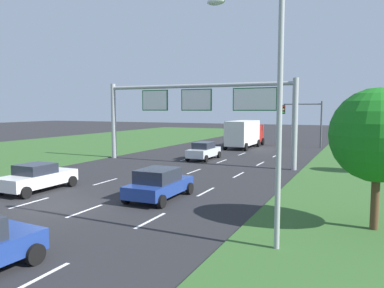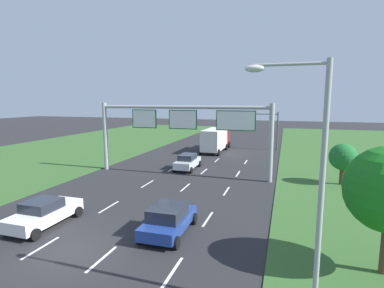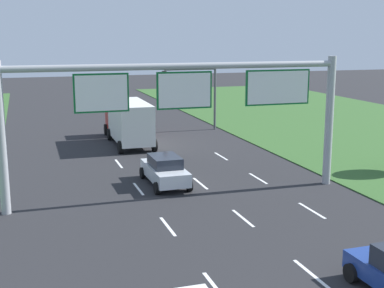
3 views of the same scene
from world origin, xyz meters
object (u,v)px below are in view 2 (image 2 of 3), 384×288
(car_lead_silver, at_px, (44,213))
(roadside_tree_mid, at_px, (343,157))
(car_mid_lane, at_px, (187,162))
(traffic_light_mast, at_px, (264,123))
(street_lamp, at_px, (310,169))
(box_truck, at_px, (216,139))
(sign_gantry, at_px, (184,125))
(car_near_red, at_px, (169,219))

(car_lead_silver, bearing_deg, roadside_tree_mid, 38.98)
(car_mid_lane, xyz_separation_m, roadside_tree_mid, (14.53, -1.69, 1.62))
(traffic_light_mast, distance_m, street_lamp, 35.36)
(car_lead_silver, height_order, box_truck, box_truck)
(car_mid_lane, relative_size, box_truck, 0.51)
(box_truck, distance_m, sign_gantry, 14.77)
(car_lead_silver, distance_m, sign_gantry, 14.83)
(box_truck, height_order, roadside_tree_mid, roadside_tree_mid)
(car_mid_lane, bearing_deg, traffic_light_mast, 66.32)
(car_near_red, height_order, roadside_tree_mid, roadside_tree_mid)
(box_truck, relative_size, sign_gantry, 0.50)
(box_truck, relative_size, street_lamp, 1.01)
(car_mid_lane, xyz_separation_m, traffic_light_mast, (6.70, 15.65, 3.04))
(car_near_red, distance_m, street_lamp, 9.11)
(box_truck, distance_m, street_lamp, 33.19)
(traffic_light_mast, bearing_deg, car_lead_silver, -107.64)
(car_near_red, height_order, traffic_light_mast, traffic_light_mast)
(car_lead_silver, xyz_separation_m, roadside_tree_mid, (17.95, 14.50, 1.66))
(sign_gantry, distance_m, street_lamp, 19.72)
(car_near_red, distance_m, box_truck, 27.15)
(box_truck, bearing_deg, car_mid_lane, -90.84)
(car_near_red, height_order, sign_gantry, sign_gantry)
(car_lead_silver, distance_m, roadside_tree_mid, 23.14)
(street_lamp, bearing_deg, sign_gantry, 120.59)
(car_mid_lane, bearing_deg, car_near_red, -76.03)
(car_near_red, relative_size, sign_gantry, 0.25)
(box_truck, bearing_deg, sign_gantry, -88.54)
(car_lead_silver, relative_size, traffic_light_mast, 0.80)
(car_near_red, bearing_deg, roadside_tree_mid, 50.62)
(car_near_red, bearing_deg, box_truck, 96.89)
(box_truck, distance_m, roadside_tree_mid, 19.69)
(sign_gantry, height_order, roadside_tree_mid, sign_gantry)
(sign_gantry, bearing_deg, traffic_light_mast, 71.18)
(car_mid_lane, height_order, sign_gantry, sign_gantry)
(traffic_light_mast, bearing_deg, car_near_red, -95.29)
(traffic_light_mast, bearing_deg, street_lamp, -83.76)
(box_truck, relative_size, roadside_tree_mid, 2.39)
(sign_gantry, bearing_deg, roadside_tree_mid, 3.36)
(box_truck, bearing_deg, car_near_red, -81.83)
(car_mid_lane, height_order, roadside_tree_mid, roadside_tree_mid)
(street_lamp, bearing_deg, traffic_light_mast, 96.24)
(car_near_red, relative_size, street_lamp, 0.50)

